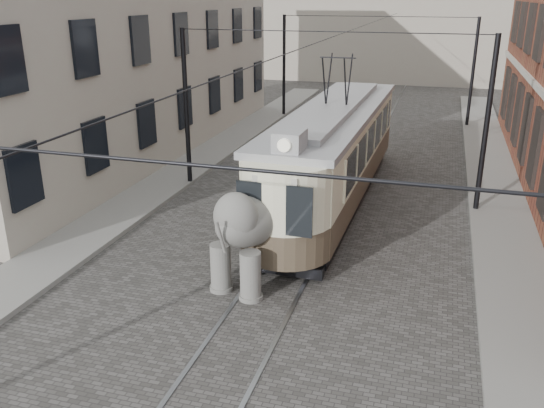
% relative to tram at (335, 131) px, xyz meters
% --- Properties ---
extents(ground, '(120.00, 120.00, 0.00)m').
position_rel_tram_xyz_m(ground, '(-0.19, -5.80, -2.59)').
color(ground, '#494643').
extents(tram_rails, '(1.54, 80.00, 0.02)m').
position_rel_tram_xyz_m(tram_rails, '(-0.19, -5.80, -2.58)').
color(tram_rails, slate).
rests_on(tram_rails, ground).
extents(sidewalk_right, '(2.00, 60.00, 0.15)m').
position_rel_tram_xyz_m(sidewalk_right, '(5.81, -5.80, -2.51)').
color(sidewalk_right, slate).
rests_on(sidewalk_right, ground).
extents(sidewalk_left, '(2.00, 60.00, 0.15)m').
position_rel_tram_xyz_m(sidewalk_left, '(-6.69, -5.80, -2.51)').
color(sidewalk_left, slate).
rests_on(sidewalk_left, ground).
extents(stucco_building, '(7.00, 24.00, 10.00)m').
position_rel_tram_xyz_m(stucco_building, '(-11.19, 4.20, 2.41)').
color(stucco_building, gray).
rests_on(stucco_building, ground).
extents(catenary, '(11.00, 30.20, 6.00)m').
position_rel_tram_xyz_m(catenary, '(-0.39, -0.80, 0.41)').
color(catenary, black).
rests_on(catenary, ground).
extents(tram, '(2.98, 13.10, 5.18)m').
position_rel_tram_xyz_m(tram, '(0.00, 0.00, 0.00)').
color(tram, beige).
rests_on(tram, ground).
extents(elephant, '(3.59, 5.08, 2.82)m').
position_rel_tram_xyz_m(elephant, '(-0.80, -6.74, -1.18)').
color(elephant, '#5B5955').
rests_on(elephant, ground).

